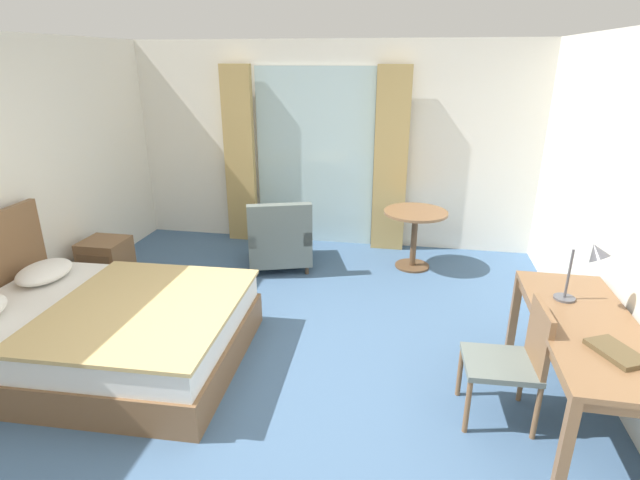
# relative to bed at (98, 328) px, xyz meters

# --- Properties ---
(ground) EXTENTS (5.75, 6.95, 0.10)m
(ground) POSITION_rel_bed_xyz_m (1.39, -0.06, -0.33)
(ground) COLOR #426084
(wall_back) EXTENTS (5.35, 0.12, 2.56)m
(wall_back) POSITION_rel_bed_xyz_m (1.39, 3.16, 1.00)
(wall_back) COLOR white
(wall_back) RESTS_ON ground
(balcony_glass_door) EXTENTS (1.52, 0.02, 2.25)m
(balcony_glass_door) POSITION_rel_bed_xyz_m (1.19, 3.08, 0.84)
(balcony_glass_door) COLOR silver
(balcony_glass_door) RESTS_ON ground
(curtain_panel_left) EXTENTS (0.39, 0.10, 2.28)m
(curtain_panel_left) POSITION_rel_bed_xyz_m (0.21, 2.98, 0.86)
(curtain_panel_left) COLOR tan
(curtain_panel_left) RESTS_ON ground
(curtain_panel_right) EXTENTS (0.41, 0.10, 2.28)m
(curtain_panel_right) POSITION_rel_bed_xyz_m (2.17, 2.98, 0.86)
(curtain_panel_right) COLOR tan
(curtain_panel_right) RESTS_ON ground
(bed) EXTENTS (2.27, 1.71, 1.11)m
(bed) POSITION_rel_bed_xyz_m (0.00, 0.00, 0.00)
(bed) COLOR brown
(bed) RESTS_ON ground
(nightstand) EXTENTS (0.45, 0.44, 0.50)m
(nightstand) POSITION_rel_bed_xyz_m (-0.79, 1.34, -0.03)
(nightstand) COLOR brown
(nightstand) RESTS_ON ground
(writing_desk) EXTENTS (0.63, 1.59, 0.74)m
(writing_desk) POSITION_rel_bed_xyz_m (3.60, -0.05, 0.38)
(writing_desk) COLOR brown
(writing_desk) RESTS_ON ground
(desk_chair) EXTENTS (0.49, 0.45, 0.87)m
(desk_chair) POSITION_rel_bed_xyz_m (3.17, -0.12, 0.20)
(desk_chair) COLOR slate
(desk_chair) RESTS_ON ground
(desk_lamp) EXTENTS (0.27, 0.25, 0.50)m
(desk_lamp) POSITION_rel_bed_xyz_m (3.63, 0.20, 0.80)
(desk_lamp) COLOR #4C4C51
(desk_lamp) RESTS_ON writing_desk
(closed_book) EXTENTS (0.31, 0.36, 0.03)m
(closed_book) POSITION_rel_bed_xyz_m (3.64, -0.40, 0.48)
(closed_book) COLOR brown
(closed_book) RESTS_ON writing_desk
(armchair_by_window) EXTENTS (0.92, 0.97, 0.84)m
(armchair_by_window) POSITION_rel_bed_xyz_m (0.94, 2.13, 0.04)
(armchair_by_window) COLOR slate
(armchair_by_window) RESTS_ON ground
(round_cafe_table) EXTENTS (0.73, 0.73, 0.69)m
(round_cafe_table) POSITION_rel_bed_xyz_m (2.50, 2.41, 0.24)
(round_cafe_table) COLOR brown
(round_cafe_table) RESTS_ON ground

